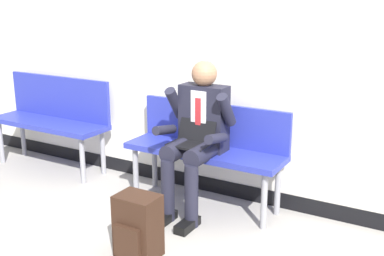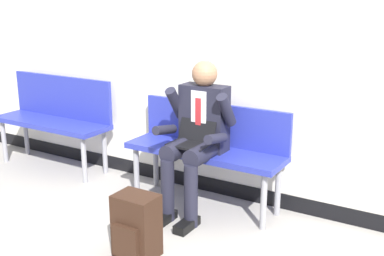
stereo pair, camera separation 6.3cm
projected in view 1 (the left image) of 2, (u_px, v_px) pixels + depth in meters
ground_plane at (180, 222)px, 3.90m from camera, size 18.00×18.00×0.00m
station_wall at (224, 52)px, 4.16m from camera, size 6.42×0.14×2.63m
bench_with_person at (208, 144)px, 4.13m from camera, size 1.40×0.42×0.88m
bench_empty at (53, 114)px, 5.03m from camera, size 1.34×0.42×0.96m
person_seated at (197, 134)px, 3.93m from camera, size 0.57×0.70×1.27m
backpack at (138, 227)px, 3.34m from camera, size 0.30×0.26×0.46m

